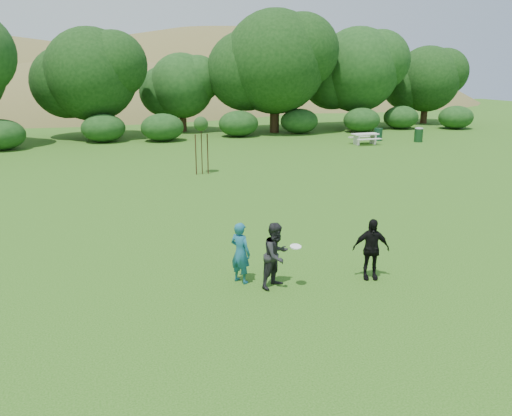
% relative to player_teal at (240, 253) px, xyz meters
% --- Properties ---
extents(ground, '(120.00, 120.00, 0.00)m').
position_rel_player_teal_xyz_m(ground, '(1.28, -0.40, -0.77)').
color(ground, '#19470C').
rests_on(ground, ground).
extents(player_teal, '(0.62, 0.67, 1.54)m').
position_rel_player_teal_xyz_m(player_teal, '(0.00, 0.00, 0.00)').
color(player_teal, '#195872').
rests_on(player_teal, ground).
extents(player_grey, '(0.98, 0.92, 1.62)m').
position_rel_player_teal_xyz_m(player_grey, '(0.74, -0.52, 0.04)').
color(player_grey, black).
rests_on(player_grey, ground).
extents(player_black, '(0.99, 0.64, 1.56)m').
position_rel_player_teal_xyz_m(player_black, '(3.15, -0.81, 0.01)').
color(player_black, black).
rests_on(player_black, ground).
extents(trash_can_near, '(0.60, 0.60, 0.90)m').
position_rel_player_teal_xyz_m(trash_can_near, '(16.77, 20.72, -0.32)').
color(trash_can_near, '#143723').
rests_on(trash_can_near, ground).
extents(frisbee, '(0.27, 0.27, 0.06)m').
position_rel_player_teal_xyz_m(frisbee, '(1.12, -0.79, 0.30)').
color(frisbee, white).
rests_on(frisbee, ground).
extents(sapling, '(0.70, 0.70, 2.85)m').
position_rel_player_teal_xyz_m(sapling, '(1.97, 13.11, 1.65)').
color(sapling, '#372015').
rests_on(sapling, ground).
extents(picnic_table, '(1.80, 1.48, 0.76)m').
position_rel_player_teal_xyz_m(picnic_table, '(14.86, 19.34, -0.25)').
color(picnic_table, beige).
rests_on(picnic_table, ground).
extents(trash_can_lidded, '(0.60, 0.60, 1.05)m').
position_rel_player_teal_xyz_m(trash_can_lidded, '(19.14, 19.19, -0.23)').
color(trash_can_lidded, '#153C1C').
rests_on(trash_can_lidded, ground).
extents(hillside, '(150.00, 72.00, 52.00)m').
position_rel_player_teal_xyz_m(hillside, '(0.72, 68.06, -12.74)').
color(hillside, olive).
rests_on(hillside, ground).
extents(tree_row, '(53.92, 10.38, 9.62)m').
position_rel_player_teal_xyz_m(tree_row, '(4.51, 28.29, 4.10)').
color(tree_row, '#3A2616').
rests_on(tree_row, ground).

